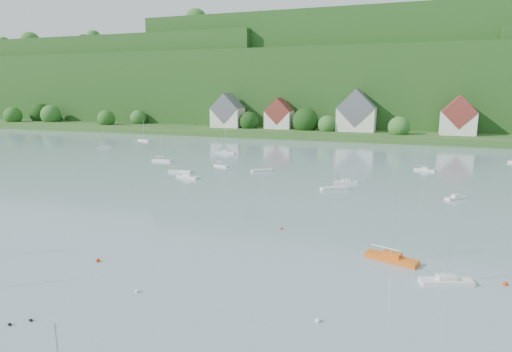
{
  "coord_description": "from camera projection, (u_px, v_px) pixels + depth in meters",
  "views": [
    {
      "loc": [
        27.77,
        -4.8,
        21.01
      ],
      "look_at": [
        -0.71,
        75.0,
        4.0
      ],
      "focal_mm": 30.57,
      "sensor_mm": 36.0,
      "label": 1
    }
  ],
  "objects": [
    {
      "name": "mooring_buoy_1",
      "position": [
        137.0,
        292.0,
        45.79
      ],
      "size": [
        0.45,
        0.45,
        0.45
      ],
      "primitive_type": "sphere",
      "color": "white",
      "rests_on": "ground"
    },
    {
      "name": "forested_ridge",
      "position": [
        366.0,
        86.0,
        261.08
      ],
      "size": [
        620.0,
        181.22,
        69.89
      ],
      "color": "#173E14",
      "rests_on": "ground"
    },
    {
      "name": "mooring_buoy_0",
      "position": [
        98.0,
        262.0,
        53.91
      ],
      "size": [
        0.51,
        0.51,
        0.51
      ],
      "primitive_type": "sphere",
      "color": "#E43300",
      "rests_on": "ground"
    },
    {
      "name": "mooring_buoy_2",
      "position": [
        505.0,
        285.0,
        47.46
      ],
      "size": [
        0.49,
        0.49,
        0.49
      ],
      "primitive_type": "sphere",
      "color": "#E43300",
      "rests_on": "ground"
    },
    {
      "name": "village_building_3",
      "position": [
        458.0,
        118.0,
        172.78
      ],
      "size": [
        13.0,
        10.4,
        15.5
      ],
      "color": "beige",
      "rests_on": "far_shore_strip"
    },
    {
      "name": "near_sailboat_3",
      "position": [
        446.0,
        281.0,
        47.57
      ],
      "size": [
        5.83,
        3.4,
        7.6
      ],
      "rotation": [
        0.0,
        0.0,
        0.35
      ],
      "color": "white",
      "rests_on": "ground"
    },
    {
      "name": "mooring_buoy_4",
      "position": [
        318.0,
        322.0,
        39.94
      ],
      "size": [
        0.49,
        0.49,
        0.49
      ],
      "primitive_type": "sphere",
      "color": "white",
      "rests_on": "ground"
    },
    {
      "name": "village_building_2",
      "position": [
        356.0,
        114.0,
        187.65
      ],
      "size": [
        16.0,
        11.44,
        18.0
      ],
      "color": "beige",
      "rests_on": "far_shore_strip"
    },
    {
      "name": "far_sailboat_cluster",
      "position": [
        328.0,
        165.0,
        119.34
      ],
      "size": [
        188.04,
        65.59,
        8.71
      ],
      "color": "white",
      "rests_on": "ground"
    },
    {
      "name": "far_shore_strip",
      "position": [
        348.0,
        132.0,
        202.1
      ],
      "size": [
        600.0,
        60.0,
        3.0
      ],
      "primitive_type": "cube",
      "color": "#2A4F1D",
      "rests_on": "ground"
    },
    {
      "name": "mooring_buoy_3",
      "position": [
        281.0,
        229.0,
        66.29
      ],
      "size": [
        0.42,
        0.42,
        0.42
      ],
      "primitive_type": "sphere",
      "color": "#E43300",
      "rests_on": "ground"
    },
    {
      "name": "village_building_0",
      "position": [
        228.0,
        113.0,
        206.64
      ],
      "size": [
        14.0,
        10.4,
        16.0
      ],
      "color": "beige",
      "rests_on": "far_shore_strip"
    },
    {
      "name": "near_sailboat_5",
      "position": [
        391.0,
        258.0,
        53.98
      ],
      "size": [
        6.71,
        3.94,
        8.75
      ],
      "rotation": [
        0.0,
        0.0,
        -0.35
      ],
      "color": "orange",
      "rests_on": "ground"
    },
    {
      "name": "duck_pair",
      "position": [
        20.0,
        322.0,
        39.7
      ],
      "size": [
        1.64,
        1.47,
        0.3
      ],
      "color": "black",
      "rests_on": "ground"
    },
    {
      "name": "village_building_1",
      "position": [
        279.0,
        116.0,
        200.4
      ],
      "size": [
        12.0,
        9.36,
        14.0
      ],
      "color": "beige",
      "rests_on": "far_shore_strip"
    }
  ]
}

